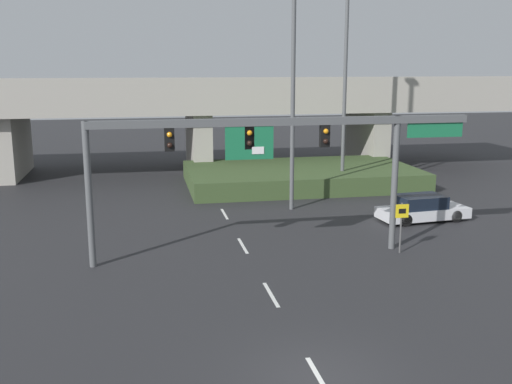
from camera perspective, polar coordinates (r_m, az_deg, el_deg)
name	(u,v)px	position (r m, az deg, el deg)	size (l,w,h in m)	color
ground_plane	(318,376)	(16.82, 5.93, -17.05)	(160.00, 160.00, 0.00)	#262628
lane_markings	(233,228)	(30.46, -2.23, -3.48)	(0.14, 32.68, 0.01)	silver
signal_gantry	(275,144)	(25.15, 1.78, 4.55)	(16.42, 0.44, 5.98)	#515456
speed_limit_sign	(401,221)	(26.91, 13.68, -2.66)	(0.60, 0.11, 2.26)	#4C4C4C
highway_light_pole_near	(293,55)	(33.50, 3.58, 12.92)	(0.70, 0.36, 16.58)	#515456
highway_light_pole_far	(346,46)	(39.63, 8.58, 13.58)	(0.70, 0.36, 17.82)	#515456
overpass_bridge	(198,106)	(46.76, -5.57, 8.19)	(48.34, 9.40, 7.26)	#A39E93
grass_embankment	(301,176)	(41.41, 4.28, 1.53)	(15.51, 8.99, 1.21)	#384C28
parked_sedan_near_right	(422,209)	(33.02, 15.52, -1.54)	(4.93, 2.31, 1.37)	silver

